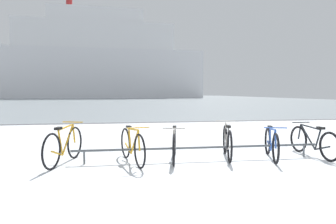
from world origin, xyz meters
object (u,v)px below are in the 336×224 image
Objects in this scene: bicycle_2 at (174,144)px; ferry_ship at (100,61)px; bicycle_5 at (313,142)px; bicycle_1 at (132,146)px; bicycle_3 at (227,142)px; bicycle_4 at (271,144)px; bicycle_0 at (64,145)px.

bicycle_2 is 72.90m from ferry_ship.
bicycle_1 is at bearing 179.40° from bicycle_5.
bicycle_2 is 1.05× the size of bicycle_3.
bicycle_4 is 0.89× the size of bicycle_5.
ferry_ship reaches higher than bicycle_2.
bicycle_1 is 1.03× the size of bicycle_3.
bicycle_1 is at bearing -172.32° from bicycle_2.
bicycle_3 is 72.99m from ferry_ship.
bicycle_3 is at bearing -0.77° from bicycle_0.
bicycle_0 is 1.08× the size of bicycle_4.
bicycle_1 is at bearing 177.59° from bicycle_4.
bicycle_5 is at bearing -4.94° from bicycle_3.
bicycle_5 is at bearing -0.60° from bicycle_1.
bicycle_0 is 5.54m from bicycle_5.
bicycle_0 is 2.32m from bicycle_2.
bicycle_0 is 0.97× the size of bicycle_5.
bicycle_5 is (2.01, -0.17, -0.02)m from bicycle_3.
bicycle_2 is at bearing 7.68° from bicycle_1.
bicycle_4 is (0.93, -0.26, -0.02)m from bicycle_3.
bicycle_0 is at bearing 179.23° from bicycle_3.
bicycle_4 and bicycle_5 have the same top height.
ferry_ship is (-6.46, 72.16, 8.85)m from bicycle_3.
bicycle_0 is at bearing 172.75° from bicycle_1.
bicycle_2 reaches higher than bicycle_4.
bicycle_3 is 0.03× the size of ferry_ship.
bicycle_4 is 73.33m from ferry_ship.
bicycle_0 is 4.47m from bicycle_4.
bicycle_0 is 1.04× the size of bicycle_3.
ferry_ship reaches higher than bicycle_0.
bicycle_4 is at bearing -3.92° from bicycle_0.
ferry_ship reaches higher than bicycle_5.
ferry_ship is at bearing 94.16° from bicycle_2.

